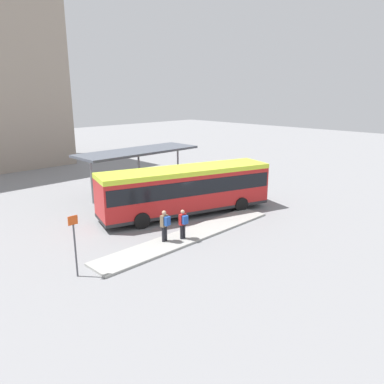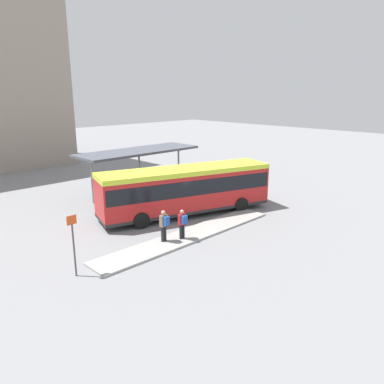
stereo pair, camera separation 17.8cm
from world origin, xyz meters
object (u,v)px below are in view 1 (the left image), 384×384
Objects in this scene: pedestrian_companion at (165,224)px; platform_sign at (75,243)px; city_bus at (186,187)px; potted_planter_far_side at (115,201)px; pedestrian_waiting at (183,222)px; bicycle_yellow at (246,186)px; potted_planter_near_shelter at (174,187)px; bicycle_white at (241,184)px.

platform_sign reaches higher than pedestrian_companion.
city_bus reaches higher than potted_planter_far_side.
pedestrian_waiting is 11.65m from bicycle_yellow.
potted_planter_near_shelter is at bearing -34.88° from pedestrian_waiting.
pedestrian_companion is 1.12× the size of potted_planter_far_side.
potted_planter_far_side reaches higher than bicycle_white.
pedestrian_waiting reaches higher than potted_planter_near_shelter.
potted_planter_far_side is (0.20, 6.80, -0.26)m from pedestrian_waiting.
potted_planter_far_side is (-10.71, 2.79, 0.42)m from bicycle_yellow.
bicycle_yellow is at bearing -15.26° from bicycle_white.
pedestrian_companion is (-0.93, 0.42, 0.04)m from pedestrian_waiting.
city_bus is 4.78m from potted_planter_near_shelter.
potted_planter_far_side is at bearing 84.48° from bicycle_yellow.
city_bus is 6.79× the size of pedestrian_companion.
pedestrian_waiting reaches higher than bicycle_white.
city_bus is 8.14m from bicycle_white.
potted_planter_far_side is at bearing -15.99° from pedestrian_companion.
city_bus reaches higher than bicycle_yellow.
bicycle_yellow is 11.08m from potted_planter_far_side.
bicycle_yellow is at bearing 12.11° from platform_sign.
bicycle_white is 1.16× the size of potted_planter_far_side.
potted_planter_far_side is 0.55× the size of platform_sign.
pedestrian_waiting is 0.97× the size of bicycle_yellow.
platform_sign is (-6.28, -6.43, 0.77)m from potted_planter_far_side.
bicycle_yellow is 1.23× the size of potted_planter_near_shelter.
city_bus is 4.15× the size of platform_sign.
bicycle_white is at bearing -23.70° from potted_planter_near_shelter.
potted_planter_near_shelter is 5.59m from potted_planter_far_side.
potted_planter_near_shelter is at bearing 67.77° from bicycle_yellow.
pedestrian_waiting is 6.10m from platform_sign.
bicycle_white is at bearing -8.68° from bicycle_yellow.
city_bus is 5.12m from pedestrian_companion.
potted_planter_near_shelter is (6.72, 6.71, -0.40)m from pedestrian_companion.
potted_planter_near_shelter is at bearing -50.91° from pedestrian_companion.
platform_sign is at bearing -73.20° from bicycle_white.
pedestrian_waiting is 0.58× the size of platform_sign.
pedestrian_companion is at bearing 115.92° from bicycle_yellow.
bicycle_white is at bearing -76.10° from pedestrian_companion.
bicycle_white is 5.88m from potted_planter_near_shelter.
platform_sign is at bearing 90.72° from pedestrian_waiting.
bicycle_yellow is (7.61, 0.82, -1.45)m from city_bus.
platform_sign is at bearing -145.46° from city_bus.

